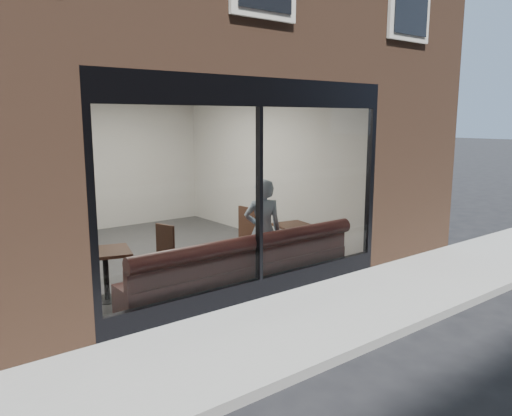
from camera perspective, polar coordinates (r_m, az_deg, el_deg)
ground at (r=6.21m, az=12.62°, el=-15.20°), size 120.00×120.00×0.00m
sidewalk_near at (r=6.82m, az=5.98°, el=-12.55°), size 40.00×2.00×0.01m
kerb_near at (r=6.16m, az=13.01°, el=-14.83°), size 40.00×0.10×0.12m
host_building_pier_right at (r=14.13m, az=-2.68°, el=6.00°), size 2.50×12.00×3.20m
host_building_backfill at (r=15.19m, az=-21.17°, el=5.62°), size 5.00×6.00×3.20m
cafe_floor at (r=9.92m, az=-10.30°, el=-5.25°), size 6.00×6.00×0.00m
cafe_ceiling at (r=9.59m, az=-10.92°, el=13.34°), size 6.00×6.00×0.00m
cafe_wall_back at (r=12.35m, az=-17.05°, el=4.95°), size 5.00×0.00×5.00m
cafe_wall_left at (r=8.78m, az=-25.18°, el=2.44°), size 0.00×6.00×6.00m
cafe_wall_right at (r=10.99m, az=1.02°, el=4.80°), size 0.00×6.00×6.00m
storefront_kick at (r=7.51m, az=0.37°, el=-9.15°), size 5.00×0.10×0.30m
storefront_header at (r=7.09m, az=0.40°, el=13.13°), size 5.00×0.10×0.40m
storefront_mullion at (r=7.17m, az=0.38°, el=1.47°), size 0.06×0.10×2.50m
storefront_glass at (r=7.14m, az=0.53°, el=1.44°), size 4.80×0.00×4.80m
banquette at (r=7.78m, az=-1.47°, el=-7.85°), size 4.00×0.55×0.45m
person at (r=8.10m, az=0.79°, el=-2.59°), size 0.73×0.62×1.69m
cafe_table_left at (r=7.54m, az=-16.89°, el=-4.84°), size 0.86×0.86×0.05m
cafe_table_right at (r=9.00m, az=4.25°, el=-1.99°), size 0.69×0.69×0.04m
cafe_chair_left at (r=8.23m, az=-11.17°, el=-6.93°), size 0.49×0.49×0.04m
cafe_chair_right at (r=9.64m, az=-1.83°, el=-4.19°), size 0.52×0.52×0.04m
wall_poster at (r=8.96m, az=-25.09°, el=1.64°), size 0.02×0.67×0.90m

